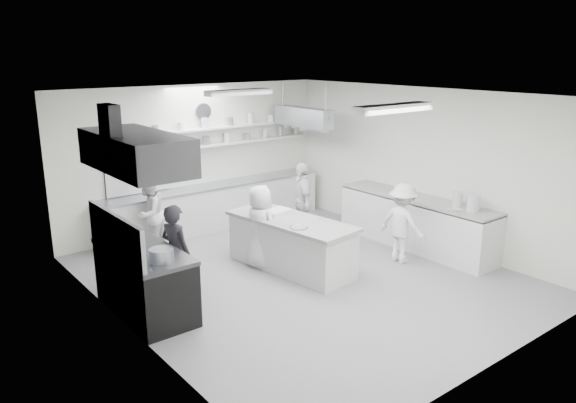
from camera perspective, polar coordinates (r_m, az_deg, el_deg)
floor at (r=9.39m, az=1.50°, el=-7.75°), size 6.00×7.00×0.02m
ceiling at (r=8.67m, az=1.65°, el=10.96°), size 6.00×7.00×0.02m
wall_back at (r=11.74m, az=-9.49°, el=4.46°), size 6.00×0.04×3.00m
wall_front at (r=6.73m, az=21.14°, el=-4.53°), size 6.00×0.04×3.00m
wall_left at (r=7.42m, az=-16.52°, el=-2.32°), size 0.04×7.00×3.00m
wall_right at (r=11.03m, az=13.64°, el=3.54°), size 0.04×7.00×3.00m
stove at (r=8.26m, az=-14.45°, el=-8.11°), size 0.80×1.80×0.90m
exhaust_hood at (r=7.73m, az=-15.38°, el=4.96°), size 0.85×2.00×0.50m
back_counter at (r=11.87m, az=-7.30°, el=-0.50°), size 5.00×0.60×0.92m
shelf_lower at (r=11.94m, az=-6.29°, el=5.97°), size 4.20×0.26×0.04m
shelf_upper at (r=11.89m, az=-6.34°, el=7.63°), size 4.20×0.26×0.04m
pass_through_window at (r=11.18m, az=-15.25°, el=3.32°), size 1.30×0.04×1.00m
wall_clock at (r=11.67m, az=-8.73°, el=9.14°), size 0.32×0.05×0.32m
right_counter at (r=10.90m, az=12.98°, el=-2.16°), size 0.74×3.30×0.94m
pot_rack at (r=11.84m, az=1.57°, el=8.67°), size 0.30×1.60×0.40m
light_fixture_front at (r=7.39m, az=10.77°, el=9.41°), size 1.30×0.25×0.10m
light_fixture_rear at (r=10.11m, az=-5.05°, el=11.12°), size 1.30×0.25×0.10m
prep_island at (r=9.57m, az=0.33°, el=-4.52°), size 1.14×2.37×0.84m
stove_pot at (r=8.48m, az=-16.05°, el=-3.45°), size 0.42×0.42×0.23m
cook_stove at (r=8.45m, az=-11.44°, el=-5.21°), size 0.49×0.62×1.49m
cook_back at (r=10.59m, az=-14.08°, el=-1.22°), size 0.91×0.88×1.48m
cook_island_left at (r=9.58m, az=-2.87°, el=-2.58°), size 0.56×0.77×1.46m
cook_island_right at (r=10.95m, az=1.46°, el=0.01°), size 0.76×0.98×1.56m
cook_right at (r=10.00m, az=11.68°, el=-2.20°), size 0.60×0.96×1.43m
bowl_island_a at (r=8.99m, az=1.09°, el=-2.80°), size 0.35×0.35×0.07m
bowl_island_b at (r=9.11m, az=3.68°, el=-2.61°), size 0.24×0.24×0.06m
bowl_right at (r=10.05m, az=16.69°, el=-0.93°), size 0.26×0.26×0.06m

